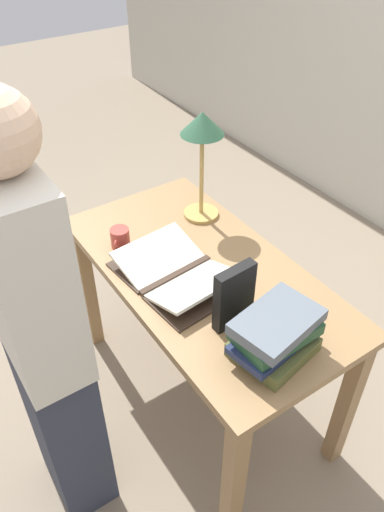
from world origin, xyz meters
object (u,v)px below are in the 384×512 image
Objects in this scene: book_standing_upright at (234,296)px; coffee_mug at (120,238)px; open_book at (176,273)px; reading_lamp at (202,136)px; book_stack_tall at (275,335)px; person_reader at (45,348)px.

coffee_mug is (-0.59, -0.12, -0.08)m from book_standing_upright.
coffee_mug is at bearing -171.91° from book_standing_upright.
open_book is 0.32m from book_standing_upright.
open_book is 1.03× the size of reading_lamp.
reading_lamp is at bearing 151.02° from book_standing_upright.
book_standing_upright is 0.49× the size of reading_lamp.
book_standing_upright is at bearing -172.28° from book_stack_tall.
open_book is 0.56m from person_reader.
book_stack_tall is 0.87m from reading_lamp.
person_reader reaches higher than book_standing_upright.
person_reader is at bearing -65.50° from reading_lamp.
coffee_mug is (0.00, -0.40, -0.34)m from reading_lamp.
book_stack_tall is 0.72m from person_reader.
book_stack_tall is 0.19× the size of person_reader.
open_book is at bearing -176.49° from book_standing_upright.
open_book is 0.30m from coffee_mug.
open_book is at bearing 16.47° from coffee_mug.
reading_lamp is at bearing 161.76° from book_stack_tall.
person_reader is at bearing -84.89° from open_book.
reading_lamp is (-0.59, 0.28, 0.26)m from book_standing_upright.
person_reader is at bearing -112.18° from book_standing_upright.
reading_lamp is 5.27× the size of coffee_mug.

